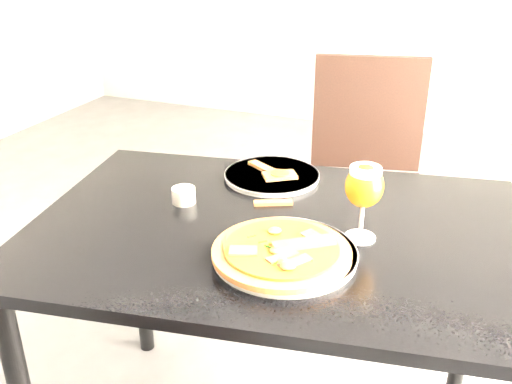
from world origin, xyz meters
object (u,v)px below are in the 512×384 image
at_px(pizza, 282,250).
at_px(beer_glass, 364,187).
at_px(dining_table, 278,258).
at_px(chair_far, 365,177).

height_order(pizza, beer_glass, beer_glass).
xyz_separation_m(dining_table, chair_far, (0.05, 0.87, -0.13)).
distance_m(dining_table, pizza, 0.20).
xyz_separation_m(chair_far, pizza, (0.01, -1.01, 0.24)).
relative_size(dining_table, chair_far, 1.36).
bearing_deg(chair_far, pizza, -102.34).
xyz_separation_m(dining_table, beer_glass, (0.20, 0.01, 0.22)).
xyz_separation_m(chair_far, beer_glass, (0.15, -0.85, 0.35)).
relative_size(dining_table, beer_glass, 7.17).
relative_size(dining_table, pizza, 4.36).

